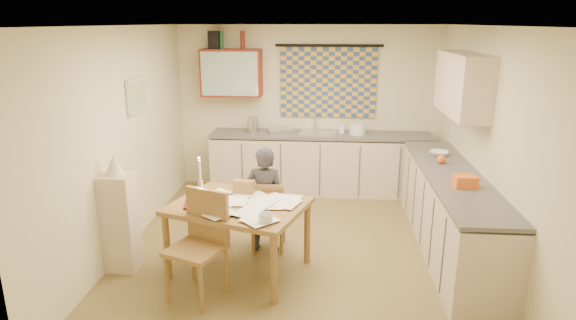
# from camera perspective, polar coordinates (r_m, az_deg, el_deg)

# --- Properties ---
(floor) EXTENTS (4.00, 4.50, 0.02)m
(floor) POSITION_cam_1_polar(r_m,az_deg,el_deg) (5.73, 1.36, -10.35)
(floor) COLOR brown
(floor) RESTS_ON ground
(ceiling) EXTENTS (4.00, 4.50, 0.02)m
(ceiling) POSITION_cam_1_polar(r_m,az_deg,el_deg) (5.13, 1.55, 15.75)
(ceiling) COLOR white
(ceiling) RESTS_ON floor
(wall_back) EXTENTS (4.00, 0.02, 2.50)m
(wall_back) POSITION_cam_1_polar(r_m,az_deg,el_deg) (7.50, 2.41, 6.17)
(wall_back) COLOR beige
(wall_back) RESTS_ON floor
(wall_front) EXTENTS (4.00, 0.02, 2.50)m
(wall_front) POSITION_cam_1_polar(r_m,az_deg,el_deg) (3.15, -0.84, -8.09)
(wall_front) COLOR beige
(wall_front) RESTS_ON floor
(wall_left) EXTENTS (0.02, 4.50, 2.50)m
(wall_left) POSITION_cam_1_polar(r_m,az_deg,el_deg) (5.75, -18.98, 2.25)
(wall_left) COLOR beige
(wall_left) RESTS_ON floor
(wall_right) EXTENTS (0.02, 4.50, 2.50)m
(wall_right) POSITION_cam_1_polar(r_m,az_deg,el_deg) (5.56, 22.62, 1.41)
(wall_right) COLOR beige
(wall_right) RESTS_ON floor
(window_blind) EXTENTS (1.45, 0.03, 1.05)m
(window_blind) POSITION_cam_1_polar(r_m,az_deg,el_deg) (7.39, 4.79, 9.13)
(window_blind) COLOR navy
(window_blind) RESTS_ON wall_back
(curtain_rod) EXTENTS (1.60, 0.04, 0.04)m
(curtain_rod) POSITION_cam_1_polar(r_m,az_deg,el_deg) (7.33, 4.89, 13.38)
(curtain_rod) COLOR black
(curtain_rod) RESTS_ON wall_back
(wall_cabinet) EXTENTS (0.90, 0.34, 0.70)m
(wall_cabinet) POSITION_cam_1_polar(r_m,az_deg,el_deg) (7.38, -6.70, 10.23)
(wall_cabinet) COLOR maroon
(wall_cabinet) RESTS_ON wall_back
(wall_cabinet_glass) EXTENTS (0.84, 0.02, 0.64)m
(wall_cabinet_glass) POSITION_cam_1_polar(r_m,az_deg,el_deg) (7.21, -6.96, 10.09)
(wall_cabinet_glass) COLOR #99B2A5
(wall_cabinet_glass) RESTS_ON wall_back
(upper_cabinet_right) EXTENTS (0.34, 1.30, 0.70)m
(upper_cabinet_right) POSITION_cam_1_polar(r_m,az_deg,el_deg) (5.92, 19.99, 8.44)
(upper_cabinet_right) COLOR #C9B096
(upper_cabinet_right) RESTS_ON wall_right
(framed_print) EXTENTS (0.04, 0.50, 0.40)m
(framed_print) POSITION_cam_1_polar(r_m,az_deg,el_deg) (6.02, -17.53, 7.33)
(framed_print) COLOR beige
(framed_print) RESTS_ON wall_left
(print_canvas) EXTENTS (0.01, 0.42, 0.32)m
(print_canvas) POSITION_cam_1_polar(r_m,az_deg,el_deg) (6.01, -17.31, 7.33)
(print_canvas) COLOR beige
(print_canvas) RESTS_ON wall_left
(counter_back) EXTENTS (3.30, 0.62, 0.92)m
(counter_back) POSITION_cam_1_polar(r_m,az_deg,el_deg) (7.37, 3.83, -0.40)
(counter_back) COLOR #C9B096
(counter_back) RESTS_ON floor
(counter_right) EXTENTS (0.62, 2.95, 0.92)m
(counter_right) POSITION_cam_1_polar(r_m,az_deg,el_deg) (5.79, 18.59, -5.95)
(counter_right) COLOR #C9B096
(counter_right) RESTS_ON floor
(stove) EXTENTS (0.58, 0.58, 0.90)m
(stove) POSITION_cam_1_polar(r_m,az_deg,el_deg) (4.97, 21.09, -9.95)
(stove) COLOR white
(stove) RESTS_ON floor
(sink) EXTENTS (0.62, 0.53, 0.10)m
(sink) POSITION_cam_1_polar(r_m,az_deg,el_deg) (7.26, 3.57, 2.85)
(sink) COLOR silver
(sink) RESTS_ON counter_back
(tap) EXTENTS (0.03, 0.03, 0.28)m
(tap) POSITION_cam_1_polar(r_m,az_deg,el_deg) (7.40, 3.25, 4.53)
(tap) COLOR silver
(tap) RESTS_ON counter_back
(dish_rack) EXTENTS (0.42, 0.39, 0.06)m
(dish_rack) POSITION_cam_1_polar(r_m,az_deg,el_deg) (7.28, -1.02, 3.48)
(dish_rack) COLOR silver
(dish_rack) RESTS_ON counter_back
(kettle) EXTENTS (0.22, 0.22, 0.24)m
(kettle) POSITION_cam_1_polar(r_m,az_deg,el_deg) (7.31, -4.15, 4.21)
(kettle) COLOR silver
(kettle) RESTS_ON counter_back
(mixing_bowl) EXTENTS (0.29, 0.29, 0.16)m
(mixing_bowl) POSITION_cam_1_polar(r_m,az_deg,el_deg) (7.25, 8.24, 3.67)
(mixing_bowl) COLOR white
(mixing_bowl) RESTS_ON counter_back
(soap_bottle) EXTENTS (0.13, 0.13, 0.17)m
(soap_bottle) POSITION_cam_1_polar(r_m,az_deg,el_deg) (7.29, 6.46, 3.84)
(soap_bottle) COLOR white
(soap_bottle) RESTS_ON counter_back
(bowl) EXTENTS (0.32, 0.32, 0.06)m
(bowl) POSITION_cam_1_polar(r_m,az_deg,el_deg) (6.32, 17.43, 0.76)
(bowl) COLOR white
(bowl) RESTS_ON counter_right
(orange_bag) EXTENTS (0.23, 0.17, 0.12)m
(orange_bag) POSITION_cam_1_polar(r_m,az_deg,el_deg) (5.20, 20.26, -2.40)
(orange_bag) COLOR orange
(orange_bag) RESTS_ON counter_right
(fruit_orange) EXTENTS (0.10, 0.10, 0.10)m
(fruit_orange) POSITION_cam_1_polar(r_m,az_deg,el_deg) (5.98, 17.70, 0.08)
(fruit_orange) COLOR orange
(fruit_orange) RESTS_ON counter_right
(speaker) EXTENTS (0.16, 0.20, 0.26)m
(speaker) POSITION_cam_1_polar(r_m,az_deg,el_deg) (7.39, -8.69, 13.90)
(speaker) COLOR black
(speaker) RESTS_ON wall_cabinet
(bottle_green) EXTENTS (0.08, 0.08, 0.26)m
(bottle_green) POSITION_cam_1_polar(r_m,az_deg,el_deg) (7.37, -7.92, 13.93)
(bottle_green) COLOR #195926
(bottle_green) RESTS_ON wall_cabinet
(bottle_brown) EXTENTS (0.09, 0.09, 0.26)m
(bottle_brown) POSITION_cam_1_polar(r_m,az_deg,el_deg) (7.31, -5.40, 13.99)
(bottle_brown) COLOR maroon
(bottle_brown) RESTS_ON wall_cabinet
(dining_table) EXTENTS (1.55, 1.35, 0.75)m
(dining_table) POSITION_cam_1_polar(r_m,az_deg,el_deg) (5.10, -5.79, -9.08)
(dining_table) COLOR brown
(dining_table) RESTS_ON floor
(chair_far) EXTENTS (0.38, 0.38, 0.83)m
(chair_far) POSITION_cam_1_polar(r_m,az_deg,el_deg) (5.59, -2.31, -8.02)
(chair_far) COLOR brown
(chair_far) RESTS_ON floor
(chair_near) EXTENTS (0.61, 0.61, 1.03)m
(chair_near) POSITION_cam_1_polar(r_m,az_deg,el_deg) (4.72, -10.62, -12.27)
(chair_near) COLOR brown
(chair_near) RESTS_ON floor
(person) EXTENTS (0.49, 0.35, 1.23)m
(person) POSITION_cam_1_polar(r_m,az_deg,el_deg) (5.42, -2.74, -4.74)
(person) COLOR black
(person) RESTS_ON floor
(shelf_stand) EXTENTS (0.32, 0.30, 1.05)m
(shelf_stand) POSITION_cam_1_polar(r_m,az_deg,el_deg) (5.35, -19.26, -7.01)
(shelf_stand) COLOR #C9B096
(shelf_stand) RESTS_ON floor
(lampshade) EXTENTS (0.20, 0.20, 0.22)m
(lampshade) POSITION_cam_1_polar(r_m,az_deg,el_deg) (5.14, -19.90, -0.49)
(lampshade) COLOR beige
(lampshade) RESTS_ON shelf_stand
(letter_rack) EXTENTS (0.23, 0.14, 0.16)m
(letter_rack) POSITION_cam_1_polar(r_m,az_deg,el_deg) (5.18, -5.23, -3.27)
(letter_rack) COLOR brown
(letter_rack) RESTS_ON dining_table
(mug) EXTENTS (0.26, 0.26, 0.10)m
(mug) POSITION_cam_1_polar(r_m,az_deg,el_deg) (4.45, -2.67, -6.93)
(mug) COLOR white
(mug) RESTS_ON dining_table
(magazine) EXTENTS (0.27, 0.30, 0.02)m
(magazine) POSITION_cam_1_polar(r_m,az_deg,el_deg) (4.98, -12.21, -5.22)
(magazine) COLOR maroon
(magazine) RESTS_ON dining_table
(book) EXTENTS (0.39, 0.41, 0.02)m
(book) POSITION_cam_1_polar(r_m,az_deg,el_deg) (5.07, -10.43, -4.76)
(book) COLOR orange
(book) RESTS_ON dining_table
(orange_box) EXTENTS (0.14, 0.12, 0.04)m
(orange_box) POSITION_cam_1_polar(r_m,az_deg,el_deg) (4.85, -11.11, -5.63)
(orange_box) COLOR orange
(orange_box) RESTS_ON dining_table
(eyeglasses) EXTENTS (0.13, 0.05, 0.02)m
(eyeglasses) POSITION_cam_1_polar(r_m,az_deg,el_deg) (4.64, -5.93, -6.60)
(eyeglasses) COLOR black
(eyeglasses) RESTS_ON dining_table
(candle_holder) EXTENTS (0.07, 0.07, 0.18)m
(candle_holder) POSITION_cam_1_polar(r_m,az_deg,el_deg) (5.20, -10.28, -3.26)
(candle_holder) COLOR silver
(candle_holder) RESTS_ON dining_table
(candle) EXTENTS (0.03, 0.03, 0.22)m
(candle) POSITION_cam_1_polar(r_m,az_deg,el_deg) (5.11, -10.40, -1.25)
(candle) COLOR white
(candle) RESTS_ON dining_table
(candle_flame) EXTENTS (0.02, 0.02, 0.02)m
(candle_flame) POSITION_cam_1_polar(r_m,az_deg,el_deg) (5.13, -10.53, 0.22)
(candle_flame) COLOR #FFCC66
(candle_flame) RESTS_ON dining_table
(papers) EXTENTS (1.09, 1.07, 0.03)m
(papers) POSITION_cam_1_polar(r_m,az_deg,el_deg) (4.92, -4.79, -5.13)
(papers) COLOR white
(papers) RESTS_ON dining_table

